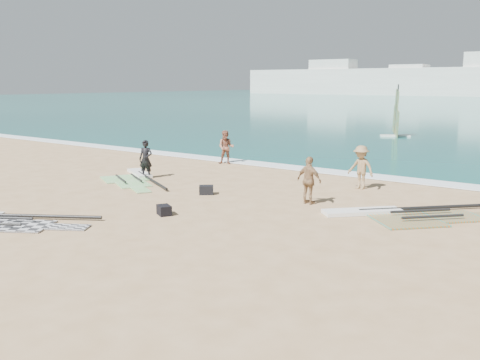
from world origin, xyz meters
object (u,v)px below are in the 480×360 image
Objects in this scene: rig_orange at (405,214)px; gear_bag_near at (206,190)px; beachgoer_mid at (361,167)px; person_wetsuit at (146,159)px; rig_green at (135,178)px; beachgoer_left at (226,147)px; gear_bag_far at (164,210)px; beachgoer_back at (309,180)px.

gear_bag_near is at bearing 142.86° from rig_orange.
rig_orange is 4.25m from beachgoer_mid.
rig_green is at bearing -130.13° from person_wetsuit.
rig_orange is 3.03× the size of beachgoer_mid.
beachgoer_left is at bearing 108.40° from rig_orange.
gear_bag_far is 6.62m from person_wetsuit.
beachgoer_left reaches higher than beachgoer_back.
rig_orange is 7.00m from gear_bag_near.
beachgoer_mid is (-2.84, 3.07, 0.78)m from rig_orange.
beachgoer_mid is (8.00, -1.92, 0.00)m from beachgoer_left.
rig_orange is (11.25, 0.64, 0.00)m from rig_green.
beachgoer_back is at bearing -60.98° from beachgoer_left.
beachgoer_back is at bearing 139.05° from rig_orange.
beachgoer_mid reaches higher than rig_green.
beachgoer_back is at bearing 12.84° from gear_bag_near.
beachgoer_left is 8.22m from beachgoer_mid.
beachgoer_left is (-3.93, 6.17, 0.67)m from gear_bag_near.
beachgoer_left is at bearing 114.43° from rig_green.
gear_bag_far is at bearing 168.90° from rig_orange.
person_wetsuit is 7.95m from beachgoer_back.
beachgoer_left is 1.00× the size of beachgoer_mid.
gear_bag_near is (4.35, -0.55, 0.11)m from rig_green.
person_wetsuit is (-11.09, -0.16, 0.76)m from rig_orange.
person_wetsuit is 1.01× the size of beachgoer_back.
beachgoer_mid is 1.04× the size of beachgoer_back.
beachgoer_left is at bearing 122.49° from gear_bag_near.
rig_orange is 3.03× the size of beachgoer_left.
person_wetsuit is 5.16m from beachgoer_left.
beachgoer_left reaches higher than person_wetsuit.
person_wetsuit reaches higher than rig_orange.
gear_bag_far is (-5.96, -4.29, 0.10)m from rig_orange.
rig_green is at bearing 145.36° from gear_bag_far.
rig_green is 4.39m from gear_bag_near.
beachgoer_left is at bearing 175.06° from beachgoer_mid.
beachgoer_back is (3.75, 0.86, 0.64)m from gear_bag_near.
rig_green is 9.23m from beachgoer_mid.
gear_bag_near reaches higher than rig_orange.
gear_bag_near reaches higher than gear_bag_far.
person_wetsuit reaches higher than rig_green.
beachgoer_back is at bearing -23.13° from person_wetsuit.
rig_orange is 9.89× the size of gear_bag_near.
beachgoer_left is (0.26, 5.15, 0.02)m from person_wetsuit.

